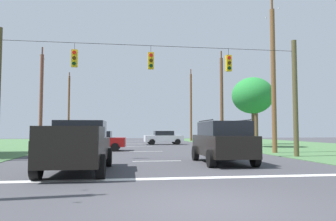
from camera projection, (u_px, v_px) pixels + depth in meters
ground_plane at (209, 205)px, 6.69m from camera, size 120.00×120.00×0.00m
stop_bar_stripe at (177, 178)px, 10.45m from camera, size 14.50×0.45×0.01m
lane_dash_0 at (157, 161)px, 16.37m from camera, size 2.50×0.15×0.01m
lane_dash_1 at (146, 151)px, 23.89m from camera, size 2.50×0.15×0.01m
lane_dash_2 at (140, 146)px, 31.40m from camera, size 2.50×0.15×0.01m
lane_dash_3 at (137, 144)px, 37.64m from camera, size 2.50×0.15×0.01m
lane_dash_4 at (133, 141)px, 47.36m from camera, size 2.50×0.15×0.01m
overhead_signal_span at (156, 90)px, 17.99m from camera, size 17.06×0.31×7.03m
pickup_truck at (79, 146)px, 12.15m from camera, size 2.40×5.45×1.95m
suv_black at (222, 141)px, 15.24m from camera, size 2.33×4.86×2.05m
distant_car_crossing_white at (164, 137)px, 35.87m from camera, size 4.35×2.12×1.52m
distant_car_oncoming at (97, 141)px, 24.65m from camera, size 4.39×2.21×1.52m
utility_pole_mid_right at (273, 78)px, 22.49m from camera, size 0.33×1.99×10.99m
utility_pole_far_right at (222, 100)px, 33.80m from camera, size 0.34×1.96×10.04m
utility_pole_near_left at (191, 105)px, 48.45m from camera, size 0.30×1.94×10.92m
utility_pole_far_left at (41, 99)px, 31.40m from camera, size 0.33×1.92×9.83m
utility_pole_distant_right at (69, 107)px, 45.46m from camera, size 0.27×1.59×9.88m
tree_roadside_right at (256, 96)px, 36.18m from camera, size 2.42×2.42×7.33m
tree_roadside_far_right at (253, 96)px, 29.80m from camera, size 3.84×3.84×6.51m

